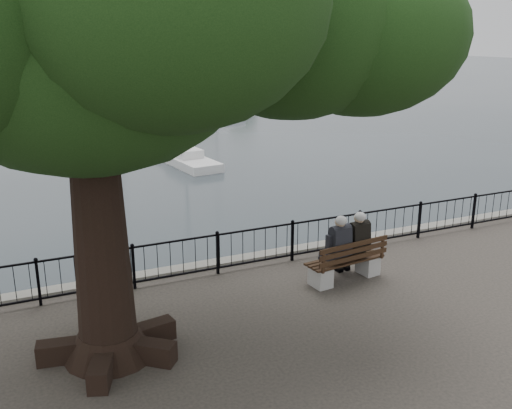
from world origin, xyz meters
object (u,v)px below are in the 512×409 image
person_left (335,251)px  tree (136,7)px  bench (346,266)px  person_right (354,246)px  lion_monument (75,81)px

person_left → tree: tree is taller
person_left → bench: bearing=-17.2°
bench → person_left: (-0.26, 0.08, 0.39)m
person_right → lion_monument: bearing=89.8°
person_left → person_right: same height
person_right → lion_monument: (0.14, 48.88, 0.34)m
bench → person_right: bearing=27.0°
bench → tree: 7.36m
person_left → person_right: 0.55m
person_left → tree: (-4.50, -0.95, 5.16)m
bench → tree: tree is taller
lion_monument → tree: bearing=-95.9°
person_left → person_right: bearing=6.4°
bench → tree: bearing=-169.7°
person_left → tree: 6.91m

